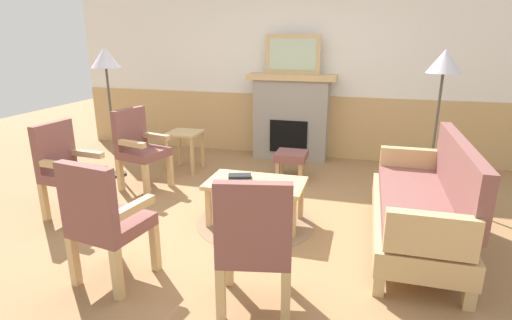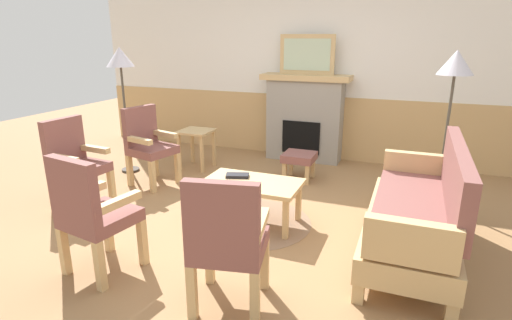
{
  "view_description": "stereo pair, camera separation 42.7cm",
  "coord_description": "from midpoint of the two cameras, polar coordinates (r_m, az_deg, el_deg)",
  "views": [
    {
      "loc": [
        1.09,
        -3.59,
        1.8
      ],
      "look_at": [
        0.0,
        0.35,
        0.55
      ],
      "focal_mm": 28.28,
      "sensor_mm": 36.0,
      "label": 1
    },
    {
      "loc": [
        1.49,
        -3.46,
        1.8
      ],
      "look_at": [
        0.0,
        0.35,
        0.55
      ],
      "focal_mm": 28.28,
      "sensor_mm": 36.0,
      "label": 2
    }
  ],
  "objects": [
    {
      "name": "armchair_front_center",
      "position": [
        2.68,
        0.5,
        -11.13
      ],
      "size": [
        0.57,
        0.57,
        0.98
      ],
      "color": "tan",
      "rests_on": "ground_plane"
    },
    {
      "name": "ground_plane",
      "position": [
        4.17,
        1.19,
        -8.62
      ],
      "size": [
        14.0,
        14.0,
        0.0
      ],
      "primitive_type": "plane",
      "color": "#997047"
    },
    {
      "name": "side_table",
      "position": [
        5.71,
        -6.32,
        3.06
      ],
      "size": [
        0.44,
        0.44,
        0.55
      ],
      "color": "tan",
      "rests_on": "ground_plane"
    },
    {
      "name": "wall_back",
      "position": [
        6.28,
        9.71,
        12.3
      ],
      "size": [
        7.2,
        0.14,
        2.7
      ],
      "color": "white",
      "rests_on": "ground_plane"
    },
    {
      "name": "fireplace",
      "position": [
        6.12,
        8.91,
        6.0
      ],
      "size": [
        1.3,
        0.44,
        1.28
      ],
      "color": "gray",
      "rests_on": "ground_plane"
    },
    {
      "name": "armchair_front_left",
      "position": [
        3.25,
        -18.8,
        -6.87
      ],
      "size": [
        0.55,
        0.55,
        0.98
      ],
      "color": "tan",
      "rests_on": "ground_plane"
    },
    {
      "name": "book_on_table",
      "position": [
        4.08,
        0.35,
        -2.25
      ],
      "size": [
        0.26,
        0.19,
        0.03
      ],
      "primitive_type": "cube",
      "rotation": [
        0.0,
        0.0,
        0.33
      ],
      "color": "black",
      "rests_on": "coffee_table"
    },
    {
      "name": "couch",
      "position": [
        3.74,
        25.01,
        -6.74
      ],
      "size": [
        0.7,
        1.8,
        0.98
      ],
      "color": "tan",
      "rests_on": "ground_plane"
    },
    {
      "name": "floor_lamp_by_couch",
      "position": [
        4.77,
        28.69,
        10.76
      ],
      "size": [
        0.36,
        0.36,
        1.68
      ],
      "color": "#332D28",
      "rests_on": "ground_plane"
    },
    {
      "name": "armchair_by_window_left",
      "position": [
        4.65,
        -21.97,
        -0.02
      ],
      "size": [
        0.52,
        0.52,
        0.98
      ],
      "color": "tan",
      "rests_on": "ground_plane"
    },
    {
      "name": "armchair_near_fireplace",
      "position": [
        5.16,
        -12.75,
        2.41
      ],
      "size": [
        0.58,
        0.58,
        0.98
      ],
      "color": "tan",
      "rests_on": "ground_plane"
    },
    {
      "name": "round_rug",
      "position": [
        4.14,
        2.45,
        -8.76
      ],
      "size": [
        1.2,
        1.2,
        0.01
      ],
      "primitive_type": "cylinder",
      "color": "#896B51",
      "rests_on": "ground_plane"
    },
    {
      "name": "footstool",
      "position": [
        5.28,
        8.45,
        0.13
      ],
      "size": [
        0.4,
        0.4,
        0.36
      ],
      "color": "tan",
      "rests_on": "ground_plane"
    },
    {
      "name": "coffee_table",
      "position": [
        3.99,
        2.51,
        -3.81
      ],
      "size": [
        0.96,
        0.56,
        0.44
      ],
      "color": "tan",
      "rests_on": "ground_plane"
    },
    {
      "name": "framed_picture",
      "position": [
        6.02,
        9.32,
        14.5
      ],
      "size": [
        0.8,
        0.04,
        0.56
      ],
      "color": "tan",
      "rests_on": "fireplace"
    },
    {
      "name": "floor_lamp_by_chairs",
      "position": [
        5.59,
        -16.51,
        12.74
      ],
      "size": [
        0.36,
        0.36,
        1.68
      ],
      "color": "#332D28",
      "rests_on": "ground_plane"
    }
  ]
}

